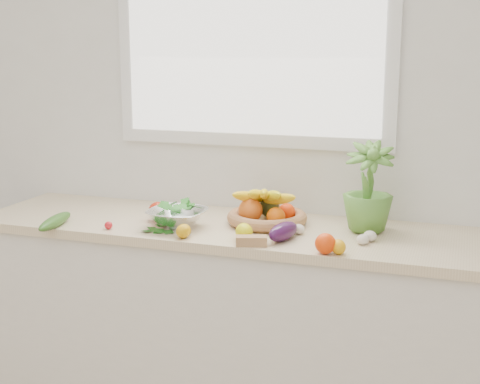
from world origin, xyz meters
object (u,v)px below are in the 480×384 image
(eggplant, at_px, (283,231))
(cucumber, at_px, (55,221))
(potted_herb, at_px, (368,186))
(apple, at_px, (158,211))
(fruit_basket, at_px, (266,213))
(colander_with_spinach, at_px, (177,213))

(eggplant, relative_size, cucumber, 0.66)
(potted_herb, bearing_deg, apple, -172.82)
(apple, distance_m, eggplant, 0.61)
(cucumber, distance_m, potted_herb, 1.31)
(cucumber, bearing_deg, fruit_basket, 21.99)
(cucumber, height_order, colander_with_spinach, colander_with_spinach)
(eggplant, distance_m, cucumber, 0.97)
(apple, height_order, eggplant, apple)
(apple, xyz_separation_m, eggplant, (0.60, -0.12, -0.00))
(apple, bearing_deg, cucumber, -146.34)
(apple, distance_m, cucumber, 0.43)
(eggplant, height_order, fruit_basket, fruit_basket)
(potted_herb, relative_size, colander_with_spinach, 1.45)
(potted_herb, bearing_deg, colander_with_spinach, -165.78)
(eggplant, height_order, colander_with_spinach, colander_with_spinach)
(cucumber, bearing_deg, eggplant, 7.05)
(cucumber, relative_size, potted_herb, 0.77)
(apple, bearing_deg, fruit_basket, 11.38)
(eggplant, bearing_deg, cucumber, -172.95)
(potted_herb, distance_m, colander_with_spinach, 0.80)
(eggplant, bearing_deg, colander_with_spinach, 175.03)
(cucumber, height_order, fruit_basket, fruit_basket)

